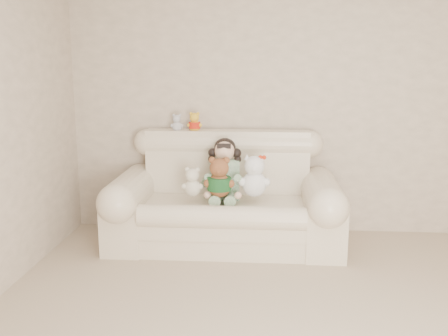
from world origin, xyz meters
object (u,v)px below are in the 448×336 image
cream_teddy (192,179)px  white_cat (254,172)px  brown_teddy (219,173)px  seated_child (225,169)px  sofa (225,191)px

cream_teddy → white_cat: bearing=24.7°
brown_teddy → seated_child: bearing=106.4°
brown_teddy → cream_teddy: brown_teddy is taller
seated_child → white_cat: (0.28, -0.18, 0.01)m
white_cat → cream_teddy: white_cat is taller
sofa → white_cat: size_ratio=4.73×
cream_teddy → sofa: bearing=46.7°
white_cat → cream_teddy: size_ratio=1.45×
cream_teddy → brown_teddy: bearing=18.0°
brown_teddy → sofa: bearing=99.4°
seated_child → cream_teddy: bearing=-146.0°
sofa → white_cat: bearing=-19.9°
sofa → brown_teddy: sofa is taller
seated_child → cream_teddy: 0.35m
brown_teddy → white_cat: 0.31m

